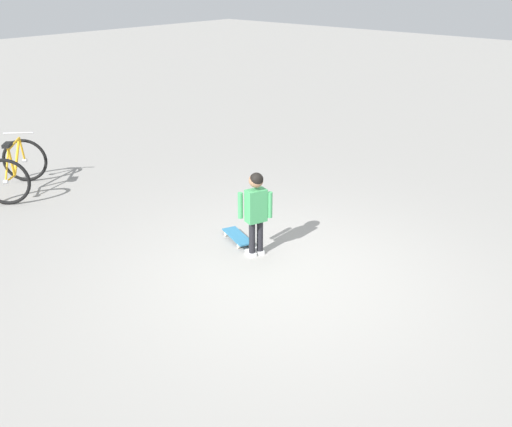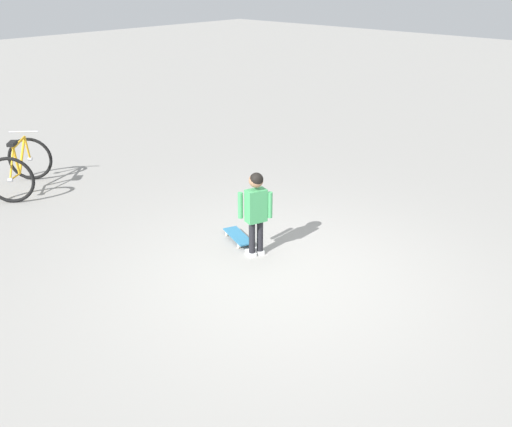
# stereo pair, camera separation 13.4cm
# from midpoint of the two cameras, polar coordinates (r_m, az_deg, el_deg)

# --- Properties ---
(ground_plane) EXTENTS (50.00, 50.00, 0.00)m
(ground_plane) POSITION_cam_midpoint_polar(r_m,az_deg,el_deg) (6.61, 2.11, -6.16)
(ground_plane) COLOR gray
(child_person) EXTENTS (0.31, 0.31, 1.06)m
(child_person) POSITION_cam_midpoint_polar(r_m,az_deg,el_deg) (6.79, -0.57, 0.83)
(child_person) COLOR black
(child_person) RESTS_ON ground
(skateboard) EXTENTS (0.39, 0.60, 0.07)m
(skateboard) POSITION_cam_midpoint_polar(r_m,az_deg,el_deg) (7.41, -2.34, -2.28)
(skateboard) COLOR teal
(skateboard) RESTS_ON ground
(bicycle_mid) EXTENTS (1.25, 1.27, 0.85)m
(bicycle_mid) POSITION_cam_midpoint_polar(r_m,az_deg,el_deg) (9.66, -22.97, 4.06)
(bicycle_mid) COLOR black
(bicycle_mid) RESTS_ON ground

